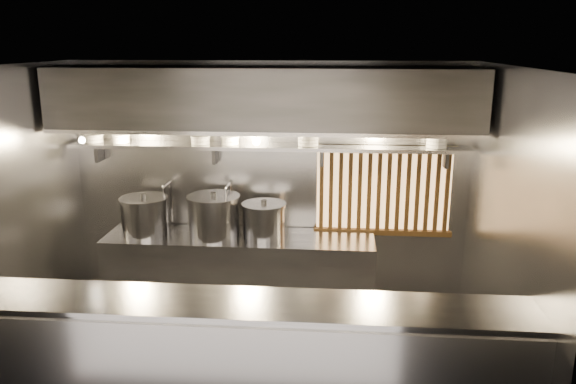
# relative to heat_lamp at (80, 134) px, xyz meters

# --- Properties ---
(floor) EXTENTS (4.50, 4.50, 0.00)m
(floor) POSITION_rel_heat_lamp_xyz_m (1.90, -0.85, -2.07)
(floor) COLOR black
(floor) RESTS_ON ground
(ceiling) EXTENTS (4.50, 4.50, 0.00)m
(ceiling) POSITION_rel_heat_lamp_xyz_m (1.90, -0.85, 0.73)
(ceiling) COLOR black
(ceiling) RESTS_ON wall_back
(wall_back) EXTENTS (4.50, 0.00, 4.50)m
(wall_back) POSITION_rel_heat_lamp_xyz_m (1.90, 0.65, -0.67)
(wall_back) COLOR gray
(wall_back) RESTS_ON floor
(wall_left) EXTENTS (0.00, 3.00, 3.00)m
(wall_left) POSITION_rel_heat_lamp_xyz_m (-0.35, -0.85, -0.67)
(wall_left) COLOR gray
(wall_left) RESTS_ON floor
(wall_right) EXTENTS (0.00, 3.00, 3.00)m
(wall_right) POSITION_rel_heat_lamp_xyz_m (4.15, -0.85, -0.67)
(wall_right) COLOR gray
(wall_right) RESTS_ON floor
(serving_counter) EXTENTS (4.50, 0.56, 1.13)m
(serving_counter) POSITION_rel_heat_lamp_xyz_m (1.90, -1.81, -1.50)
(serving_counter) COLOR gray
(serving_counter) RESTS_ON floor
(cooking_bench) EXTENTS (3.00, 0.70, 0.90)m
(cooking_bench) POSITION_rel_heat_lamp_xyz_m (1.60, 0.28, -1.62)
(cooking_bench) COLOR gray
(cooking_bench) RESTS_ON floor
(bowl_shelf) EXTENTS (4.40, 0.34, 0.04)m
(bowl_shelf) POSITION_rel_heat_lamp_xyz_m (1.90, 0.47, -0.19)
(bowl_shelf) COLOR gray
(bowl_shelf) RESTS_ON wall_back
(exhaust_hood) EXTENTS (4.40, 0.81, 0.65)m
(exhaust_hood) POSITION_rel_heat_lamp_xyz_m (1.90, 0.25, 0.36)
(exhaust_hood) COLOR #2D2D30
(exhaust_hood) RESTS_ON ceiling
(wood_screen) EXTENTS (1.56, 0.09, 1.04)m
(wood_screen) POSITION_rel_heat_lamp_xyz_m (3.20, 0.60, -0.69)
(wood_screen) COLOR #FFBF72
(wood_screen) RESTS_ON wall_back
(faucet_left) EXTENTS (0.04, 0.30, 0.50)m
(faucet_left) POSITION_rel_heat_lamp_xyz_m (0.75, 0.52, -0.76)
(faucet_left) COLOR silver
(faucet_left) RESTS_ON wall_back
(faucet_right) EXTENTS (0.04, 0.30, 0.50)m
(faucet_right) POSITION_rel_heat_lamp_xyz_m (1.45, 0.52, -0.76)
(faucet_right) COLOR silver
(faucet_right) RESTS_ON wall_back
(heat_lamp) EXTENTS (0.25, 0.35, 0.20)m
(heat_lamp) POSITION_rel_heat_lamp_xyz_m (0.00, 0.00, 0.00)
(heat_lamp) COLOR gray
(heat_lamp) RESTS_ON exhaust_hood
(pendant_bulb) EXTENTS (0.09, 0.09, 0.19)m
(pendant_bulb) POSITION_rel_heat_lamp_xyz_m (1.80, 0.35, -0.11)
(pendant_bulb) COLOR #2D2D30
(pendant_bulb) RESTS_ON exhaust_hood
(stock_pot_left) EXTENTS (0.60, 0.60, 0.47)m
(stock_pot_left) POSITION_rel_heat_lamp_xyz_m (0.54, 0.26, -0.95)
(stock_pot_left) COLOR gray
(stock_pot_left) RESTS_ON cooking_bench
(stock_pot_mid) EXTENTS (0.58, 0.58, 0.42)m
(stock_pot_mid) POSITION_rel_heat_lamp_xyz_m (1.88, 0.30, -0.97)
(stock_pot_mid) COLOR gray
(stock_pot_mid) RESTS_ON cooking_bench
(stock_pot_right) EXTENTS (0.64, 0.64, 0.51)m
(stock_pot_right) POSITION_rel_heat_lamp_xyz_m (1.33, 0.25, -0.93)
(stock_pot_right) COLOR gray
(stock_pot_right) RESTS_ON cooking_bench
(bowl_stack_0) EXTENTS (0.21, 0.21, 0.09)m
(bowl_stack_0) POSITION_rel_heat_lamp_xyz_m (-0.06, 0.47, -0.12)
(bowl_stack_0) COLOR white
(bowl_stack_0) RESTS_ON bowl_shelf
(bowl_stack_1) EXTENTS (0.20, 0.20, 0.09)m
(bowl_stack_1) POSITION_rel_heat_lamp_xyz_m (0.25, 0.47, -0.12)
(bowl_stack_1) COLOR white
(bowl_stack_1) RESTS_ON bowl_shelf
(bowl_stack_2) EXTENTS (0.22, 0.22, 0.09)m
(bowl_stack_2) POSITION_rel_heat_lamp_xyz_m (1.16, 0.47, -0.12)
(bowl_stack_2) COLOR white
(bowl_stack_2) RESTS_ON bowl_shelf
(bowl_stack_3) EXTENTS (0.21, 0.21, 0.09)m
(bowl_stack_3) POSITION_rel_heat_lamp_xyz_m (1.49, 0.47, -0.12)
(bowl_stack_3) COLOR white
(bowl_stack_3) RESTS_ON bowl_shelf
(bowl_stack_4) EXTENTS (0.24, 0.24, 0.17)m
(bowl_stack_4) POSITION_rel_heat_lamp_xyz_m (2.35, 0.47, -0.08)
(bowl_stack_4) COLOR white
(bowl_stack_4) RESTS_ON bowl_shelf
(bowl_stack_5) EXTENTS (0.23, 0.23, 0.17)m
(bowl_stack_5) POSITION_rel_heat_lamp_xyz_m (3.72, 0.47, -0.08)
(bowl_stack_5) COLOR white
(bowl_stack_5) RESTS_ON bowl_shelf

